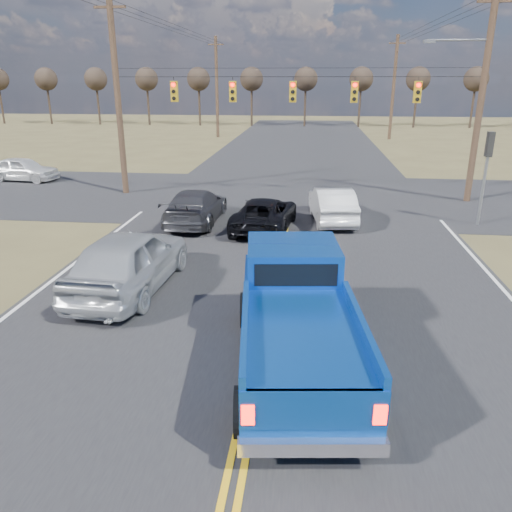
# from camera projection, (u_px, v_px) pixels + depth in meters

# --- Properties ---
(ground) EXTENTS (160.00, 160.00, 0.00)m
(ground) POSITION_uv_depth(u_px,v_px,m) (249.00, 405.00, 9.54)
(ground) COLOR brown
(ground) RESTS_ON ground
(road_main) EXTENTS (14.00, 120.00, 0.02)m
(road_main) POSITION_uv_depth(u_px,v_px,m) (281.00, 244.00, 18.90)
(road_main) COLOR #28282B
(road_main) RESTS_ON ground
(road_cross) EXTENTS (120.00, 12.00, 0.02)m
(road_cross) POSITION_uv_depth(u_px,v_px,m) (290.00, 197.00, 26.40)
(road_cross) COLOR #28282B
(road_cross) RESTS_ON ground
(signal_gantry) EXTENTS (19.60, 4.83, 10.00)m
(signal_gantry) POSITION_uv_depth(u_px,v_px,m) (303.00, 97.00, 24.45)
(signal_gantry) COLOR #473323
(signal_gantry) RESTS_ON ground
(utility_poles) EXTENTS (19.60, 58.32, 10.00)m
(utility_poles) POSITION_uv_depth(u_px,v_px,m) (292.00, 94.00, 23.71)
(utility_poles) COLOR #473323
(utility_poles) RESTS_ON ground
(treeline) EXTENTS (87.00, 117.80, 7.40)m
(treeline) POSITION_uv_depth(u_px,v_px,m) (298.00, 82.00, 32.88)
(treeline) COLOR #33261C
(treeline) RESTS_ON ground
(pickup_truck) EXTENTS (3.02, 6.42, 2.33)m
(pickup_truck) POSITION_uv_depth(u_px,v_px,m) (297.00, 318.00, 10.51)
(pickup_truck) COLOR black
(pickup_truck) RESTS_ON ground
(silver_suv) EXTENTS (2.52, 5.55, 1.85)m
(silver_suv) POSITION_uv_depth(u_px,v_px,m) (129.00, 260.00, 14.52)
(silver_suv) COLOR #B3B7BB
(silver_suv) RESTS_ON ground
(black_suv) EXTENTS (2.63, 4.94, 1.32)m
(black_suv) POSITION_uv_depth(u_px,v_px,m) (265.00, 214.00, 20.53)
(black_suv) COLOR black
(black_suv) RESTS_ON ground
(white_car_queue) EXTENTS (2.09, 4.71, 1.50)m
(white_car_queue) POSITION_uv_depth(u_px,v_px,m) (332.00, 204.00, 21.68)
(white_car_queue) COLOR silver
(white_car_queue) RESTS_ON ground
(dgrey_car_queue) EXTENTS (2.11, 5.02, 1.45)m
(dgrey_car_queue) POSITION_uv_depth(u_px,v_px,m) (196.00, 206.00, 21.45)
(dgrey_car_queue) COLOR #3A3A3F
(dgrey_car_queue) RESTS_ON ground
(cross_car_west) EXTENTS (2.11, 4.39, 1.45)m
(cross_car_west) POSITION_uv_depth(u_px,v_px,m) (23.00, 169.00, 30.34)
(cross_car_west) COLOR silver
(cross_car_west) RESTS_ON ground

